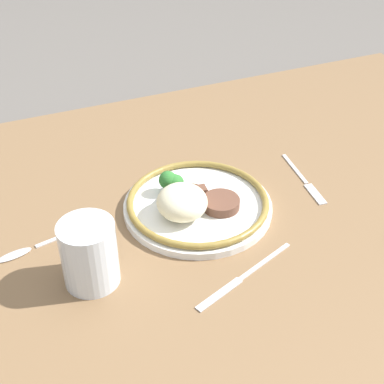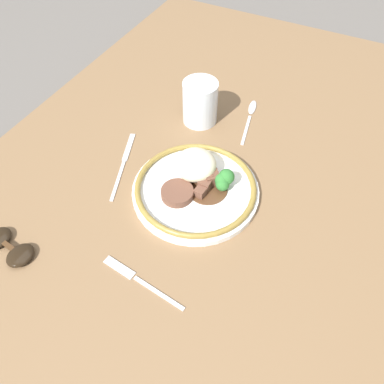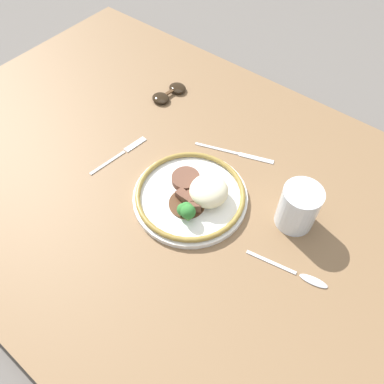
# 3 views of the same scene
# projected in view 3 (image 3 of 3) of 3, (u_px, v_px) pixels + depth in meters

# --- Properties ---
(ground_plane) EXTENTS (8.00, 8.00, 0.00)m
(ground_plane) POSITION_uv_depth(u_px,v_px,m) (197.00, 206.00, 0.90)
(ground_plane) COLOR #5B5651
(dining_table) EXTENTS (1.58, 0.96, 0.04)m
(dining_table) POSITION_uv_depth(u_px,v_px,m) (197.00, 201.00, 0.88)
(dining_table) COLOR brown
(dining_table) RESTS_ON ground
(plate) EXTENTS (0.26, 0.26, 0.07)m
(plate) POSITION_uv_depth(u_px,v_px,m) (193.00, 195.00, 0.85)
(plate) COLOR white
(plate) RESTS_ON dining_table
(juice_glass) EXTENTS (0.08, 0.08, 0.11)m
(juice_glass) POSITION_uv_depth(u_px,v_px,m) (298.00, 209.00, 0.79)
(juice_glass) COLOR #F4AD19
(juice_glass) RESTS_ON dining_table
(fork) EXTENTS (0.03, 0.17, 0.00)m
(fork) POSITION_uv_depth(u_px,v_px,m) (124.00, 152.00, 0.95)
(fork) COLOR silver
(fork) RESTS_ON dining_table
(knife) EXTENTS (0.20, 0.08, 0.00)m
(knife) POSITION_uv_depth(u_px,v_px,m) (237.00, 153.00, 0.95)
(knife) COLOR silver
(knife) RESTS_ON dining_table
(spoon) EXTENTS (0.17, 0.05, 0.01)m
(spoon) POSITION_uv_depth(u_px,v_px,m) (303.00, 276.00, 0.75)
(spoon) COLOR silver
(spoon) RESTS_ON dining_table
(sunglasses) EXTENTS (0.07, 0.12, 0.02)m
(sunglasses) POSITION_uv_depth(u_px,v_px,m) (169.00, 93.00, 1.08)
(sunglasses) COLOR black
(sunglasses) RESTS_ON dining_table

